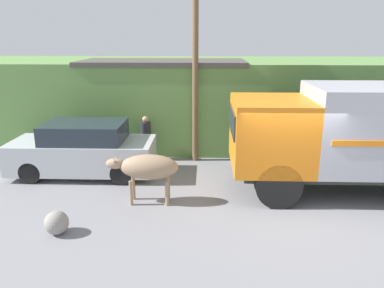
{
  "coord_description": "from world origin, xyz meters",
  "views": [
    {
      "loc": [
        -2.1,
        -9.08,
        4.27
      ],
      "look_at": [
        -2.43,
        0.43,
        1.49
      ],
      "focal_mm": 35.0,
      "sensor_mm": 36.0,
      "label": 1
    }
  ],
  "objects_px": {
    "pedestrian_on_hill": "(146,136)",
    "utility_pole": "(195,60)",
    "parked_suv": "(83,150)",
    "roadside_rock": "(57,223)",
    "brown_cow": "(147,167)",
    "cargo_truck": "(363,133)"
  },
  "relations": [
    {
      "from": "pedestrian_on_hill",
      "to": "utility_pole",
      "type": "bearing_deg",
      "value": 165.67
    },
    {
      "from": "cargo_truck",
      "to": "utility_pole",
      "type": "distance_m",
      "value": 5.62
    },
    {
      "from": "parked_suv",
      "to": "roadside_rock",
      "type": "xyz_separation_m",
      "value": [
        0.52,
        -3.67,
        -0.55
      ]
    },
    {
      "from": "roadside_rock",
      "to": "utility_pole",
      "type": "bearing_deg",
      "value": 60.66
    },
    {
      "from": "cargo_truck",
      "to": "utility_pole",
      "type": "bearing_deg",
      "value": 150.22
    },
    {
      "from": "parked_suv",
      "to": "roadside_rock",
      "type": "height_order",
      "value": "parked_suv"
    },
    {
      "from": "brown_cow",
      "to": "pedestrian_on_hill",
      "type": "relative_size",
      "value": 1.19
    },
    {
      "from": "pedestrian_on_hill",
      "to": "roadside_rock",
      "type": "height_order",
      "value": "pedestrian_on_hill"
    },
    {
      "from": "parked_suv",
      "to": "utility_pole",
      "type": "height_order",
      "value": "utility_pole"
    },
    {
      "from": "parked_suv",
      "to": "pedestrian_on_hill",
      "type": "distance_m",
      "value": 2.33
    },
    {
      "from": "cargo_truck",
      "to": "utility_pole",
      "type": "relative_size",
      "value": 1.02
    },
    {
      "from": "parked_suv",
      "to": "pedestrian_on_hill",
      "type": "relative_size",
      "value": 2.81
    },
    {
      "from": "brown_cow",
      "to": "utility_pole",
      "type": "relative_size",
      "value": 0.28
    },
    {
      "from": "cargo_truck",
      "to": "brown_cow",
      "type": "relative_size",
      "value": 3.67
    },
    {
      "from": "parked_suv",
      "to": "pedestrian_on_hill",
      "type": "xyz_separation_m",
      "value": [
        1.73,
        1.57,
        0.04
      ]
    },
    {
      "from": "parked_suv",
      "to": "utility_pole",
      "type": "relative_size",
      "value": 0.65
    },
    {
      "from": "roadside_rock",
      "to": "brown_cow",
      "type": "bearing_deg",
      "value": 43.45
    },
    {
      "from": "parked_suv",
      "to": "roadside_rock",
      "type": "relative_size",
      "value": 8.26
    },
    {
      "from": "brown_cow",
      "to": "roadside_rock",
      "type": "xyz_separation_m",
      "value": [
        -1.79,
        -1.7,
        -0.71
      ]
    },
    {
      "from": "brown_cow",
      "to": "utility_pole",
      "type": "bearing_deg",
      "value": 64.56
    },
    {
      "from": "brown_cow",
      "to": "roadside_rock",
      "type": "height_order",
      "value": "brown_cow"
    },
    {
      "from": "cargo_truck",
      "to": "roadside_rock",
      "type": "xyz_separation_m",
      "value": [
        -7.56,
        -2.56,
        -1.46
      ]
    }
  ]
}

